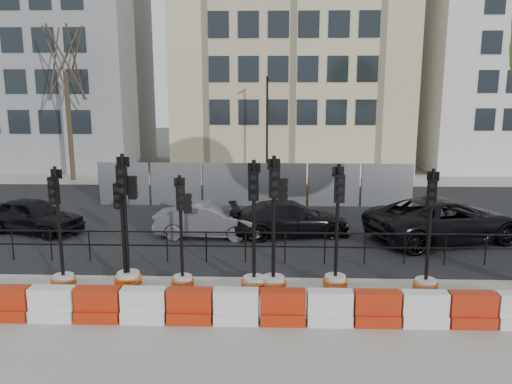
{
  "coord_description": "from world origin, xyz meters",
  "views": [
    {
      "loc": [
        0.78,
        -13.29,
        5.14
      ],
      "look_at": [
        0.26,
        3.0,
        1.87
      ],
      "focal_mm": 35.0,
      "sensor_mm": 36.0,
      "label": 1
    }
  ],
  "objects_px": {
    "traffic_signal_d": "(183,263)",
    "car_a": "(33,216)",
    "traffic_signal_a": "(62,265)",
    "car_c": "(290,219)",
    "traffic_signal_h": "(427,269)"
  },
  "relations": [
    {
      "from": "traffic_signal_d",
      "to": "traffic_signal_h",
      "type": "xyz_separation_m",
      "value": [
        6.33,
        -0.1,
        -0.05
      ]
    },
    {
      "from": "traffic_signal_a",
      "to": "car_c",
      "type": "distance_m",
      "value": 8.13
    },
    {
      "from": "car_c",
      "to": "traffic_signal_d",
      "type": "bearing_deg",
      "value": 139.48
    },
    {
      "from": "traffic_signal_a",
      "to": "car_a",
      "type": "relative_size",
      "value": 0.79
    },
    {
      "from": "traffic_signal_h",
      "to": "traffic_signal_a",
      "type": "bearing_deg",
      "value": -161.07
    },
    {
      "from": "traffic_signal_d",
      "to": "car_a",
      "type": "height_order",
      "value": "traffic_signal_d"
    },
    {
      "from": "traffic_signal_a",
      "to": "car_c",
      "type": "bearing_deg",
      "value": 46.1
    },
    {
      "from": "traffic_signal_h",
      "to": "car_c",
      "type": "xyz_separation_m",
      "value": [
        -3.31,
        5.27,
        -0.04
      ]
    },
    {
      "from": "traffic_signal_h",
      "to": "car_a",
      "type": "height_order",
      "value": "traffic_signal_h"
    },
    {
      "from": "traffic_signal_a",
      "to": "traffic_signal_h",
      "type": "relative_size",
      "value": 1.0
    },
    {
      "from": "car_a",
      "to": "traffic_signal_d",
      "type": "bearing_deg",
      "value": -111.45
    },
    {
      "from": "traffic_signal_d",
      "to": "car_c",
      "type": "xyz_separation_m",
      "value": [
        3.01,
        5.17,
        -0.1
      ]
    },
    {
      "from": "car_c",
      "to": "traffic_signal_h",
      "type": "bearing_deg",
      "value": -158.13
    },
    {
      "from": "traffic_signal_d",
      "to": "car_a",
      "type": "bearing_deg",
      "value": 126.07
    },
    {
      "from": "traffic_signal_a",
      "to": "car_c",
      "type": "height_order",
      "value": "traffic_signal_a"
    }
  ]
}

